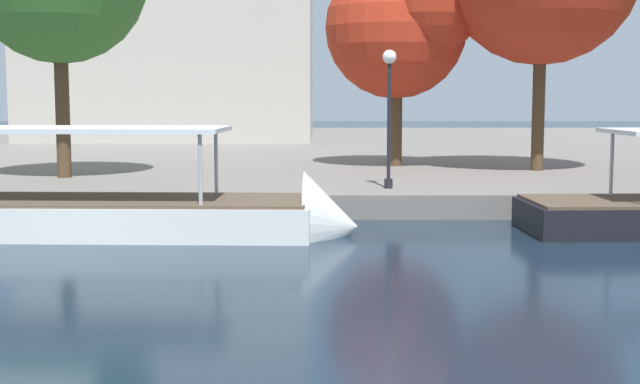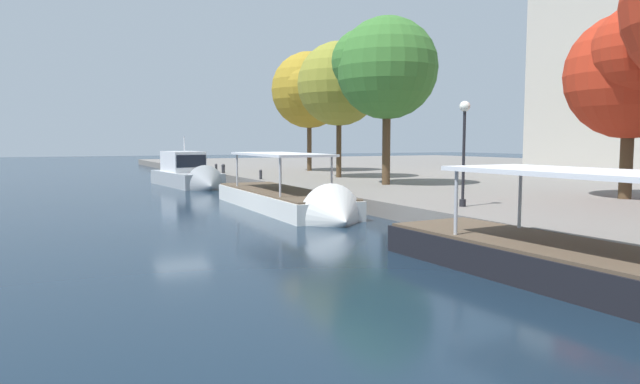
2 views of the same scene
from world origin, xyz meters
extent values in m
plane|color=#142333|center=(0.00, 0.00, 0.00)|extent=(220.00, 220.00, 0.00)
cube|color=slate|center=(0.00, 35.18, 0.36)|extent=(120.00, 55.00, 0.72)
cube|color=silver|center=(-0.10, 5.04, 0.24)|extent=(11.98, 3.57, 1.26)
cone|color=silver|center=(6.34, 4.83, 0.24)|extent=(1.49, 2.92, 2.87)
cube|color=brown|center=(-0.10, 5.04, 0.91)|extent=(11.74, 3.40, 0.08)
cylinder|color=#B2B2B7|center=(3.20, 6.21, 1.82)|extent=(0.10, 0.10, 1.74)
cylinder|color=#B2B2B7|center=(3.12, 3.66, 1.82)|extent=(0.10, 0.10, 1.74)
cube|color=silver|center=(-0.10, 5.04, 2.75)|extent=(7.46, 3.17, 0.12)
cylinder|color=#B2B2B7|center=(14.17, 6.58, 1.75)|extent=(0.10, 0.10, 1.74)
cylinder|color=black|center=(8.21, 9.65, 2.67)|extent=(0.12, 0.12, 3.90)
sphere|color=white|center=(8.21, 9.65, 4.82)|extent=(0.43, 0.43, 0.43)
cylinder|color=black|center=(8.21, 9.65, 0.87)|extent=(0.26, 0.26, 0.30)
cylinder|color=#4C3823|center=(14.55, 16.33, 3.23)|extent=(0.48, 0.48, 5.01)
cylinder|color=#4C3823|center=(9.18, 18.57, 2.48)|extent=(0.57, 0.57, 3.51)
sphere|color=#B22D19|center=(9.18, 18.57, 6.42)|extent=(5.82, 5.82, 5.82)
sphere|color=#B22D19|center=(10.47, 17.33, 7.29)|extent=(4.03, 4.03, 4.03)
sphere|color=#B22D19|center=(9.14, 18.11, 6.28)|extent=(3.25, 3.25, 3.25)
cylinder|color=#4C3823|center=(-3.09, 13.38, 3.12)|extent=(0.50, 0.50, 4.79)
camera|label=1|loc=(6.05, -17.31, 3.59)|focal=48.39mm
camera|label=2|loc=(26.11, -6.03, 3.42)|focal=31.64mm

